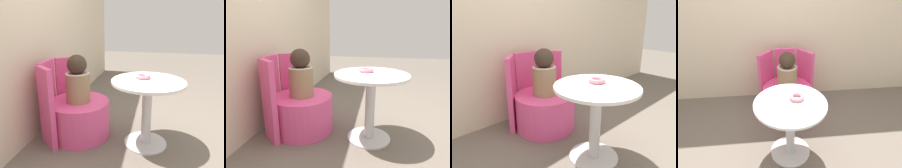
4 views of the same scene
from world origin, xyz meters
TOP-DOWN VIEW (x-y plane):
  - ground_plane at (0.00, 0.00)m, footprint 12.00×12.00m
  - back_wall at (0.00, 1.13)m, footprint 6.00×0.06m
  - round_table at (0.06, -0.03)m, footprint 0.67×0.67m
  - tub_chair at (0.10, 0.66)m, footprint 0.62×0.62m
  - booth_backrest at (0.10, 0.91)m, footprint 0.72×0.26m
  - child_figure at (0.10, 0.66)m, footprint 0.24×0.24m
  - donut at (0.13, 0.02)m, footprint 0.14×0.14m
  - paper_napkin at (0.16, -0.16)m, footprint 0.18×0.18m

SIDE VIEW (x-z plane):
  - ground_plane at x=0.00m, z-range 0.00..0.00m
  - tub_chair at x=0.10m, z-range 0.00..0.38m
  - booth_backrest at x=0.10m, z-range 0.00..0.78m
  - round_table at x=0.06m, z-range 0.13..0.78m
  - child_figure at x=0.10m, z-range 0.36..0.84m
  - paper_napkin at x=0.16m, z-range 0.65..0.65m
  - donut at x=0.13m, z-range 0.65..0.68m
  - back_wall at x=0.00m, z-range 0.00..2.40m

